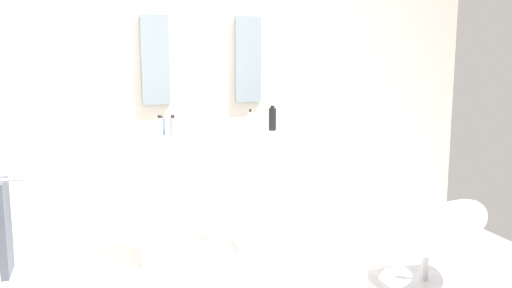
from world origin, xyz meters
TOP-DOWN VIEW (x-y plane):
  - rear_partition at (0.00, 1.65)m, footprint 4.80×0.10m
  - pedestal_sink_left at (-0.38, 1.13)m, footprint 0.41×0.41m
  - pedestal_sink_right at (0.38, 1.13)m, footprint 0.41×0.41m
  - vanity_mirror_left at (-0.38, 1.58)m, footprint 0.22×0.03m
  - vanity_mirror_right at (0.38, 1.58)m, footprint 0.22×0.03m
  - lounge_chair at (1.19, 0.11)m, footprint 1.11×1.11m
  - soap_bottle_white at (-0.40, 1.23)m, footprint 0.05×0.05m
  - soap_bottle_clear at (0.30, 1.24)m, footprint 0.04×0.04m
  - soap_bottle_blue at (-0.39, 1.25)m, footprint 0.06×0.06m
  - soap_bottle_black at (0.49, 1.24)m, footprint 0.06×0.06m
  - soap_bottle_grey at (-0.31, 1.21)m, footprint 0.05×0.05m

SIDE VIEW (x-z plane):
  - lounge_chair at x=1.19m, z-range 0.03..0.67m
  - pedestal_sink_left at x=-0.38m, z-range -0.04..0.99m
  - pedestal_sink_right at x=0.38m, z-range -0.04..0.99m
  - soap_bottle_blue at x=-0.39m, z-range 0.93..1.07m
  - soap_bottle_white at x=-0.40m, z-range 0.93..1.08m
  - soap_bottle_grey at x=-0.31m, z-range 0.93..1.08m
  - soap_bottle_clear at x=0.30m, z-range 0.93..1.10m
  - soap_bottle_black at x=0.49m, z-range 0.93..1.13m
  - rear_partition at x=0.00m, z-range 0.00..2.60m
  - vanity_mirror_left at x=-0.38m, z-range 1.14..1.84m
  - vanity_mirror_right at x=0.38m, z-range 1.14..1.84m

